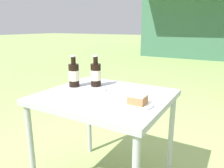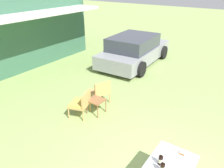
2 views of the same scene
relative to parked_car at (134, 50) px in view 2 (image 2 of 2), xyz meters
The scene contains 10 objects.
parked_car is the anchor object (origin of this frame).
wicker_chair_cushioned 4.89m from the parked_car, 168.65° to the right, with size 0.70×0.67×0.80m.
wicker_chair_plain 4.02m from the parked_car, 165.82° to the right, with size 0.72×0.68×0.80m.
garden_side_table 4.60m from the parked_car, 164.46° to the right, with size 0.44×0.47×0.46m.
patio_table 7.06m from the parked_car, 144.87° to the right, with size 0.87×0.76×0.75m.
cake_on_plate 6.90m from the parked_car, 142.97° to the right, with size 0.25×0.25×0.07m.
cola_bottle_near 7.12m from the parked_car, 146.66° to the right, with size 0.08×0.08×0.24m.
cola_bottle_far 7.29m from the parked_car, 146.65° to the right, with size 0.08×0.08×0.24m.
fork 6.96m from the parked_car, 143.53° to the right, with size 0.19×0.07×0.01m.
loose_bottle_cap 7.06m from the parked_car, 145.52° to the right, with size 0.03×0.03×0.01m.
Camera 2 is at (-2.99, -0.79, 3.71)m, focal length 35.00 mm.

